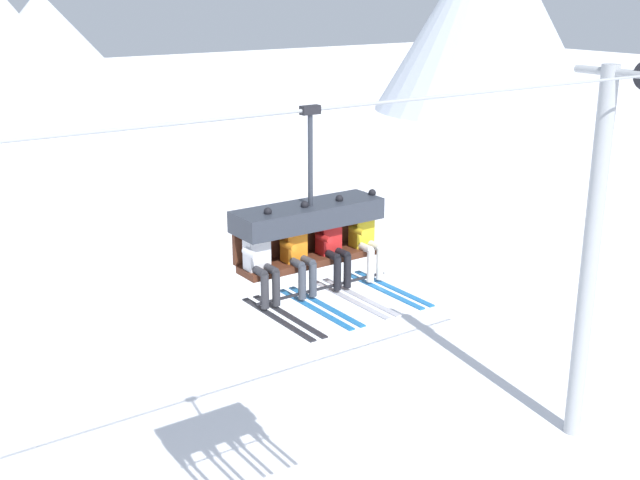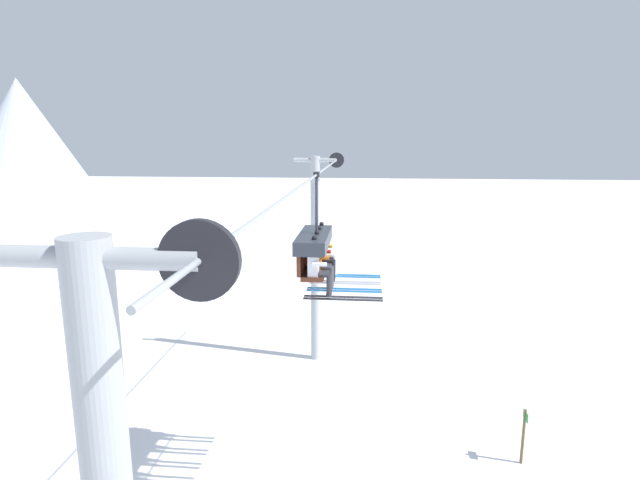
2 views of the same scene
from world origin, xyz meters
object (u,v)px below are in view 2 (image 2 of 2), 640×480
Objects in this scene: lift_tower_far at (316,255)px; skier_white at (319,267)px; skier_orange at (322,261)px; skier_yellow at (326,249)px; trail_sign at (524,433)px; skier_red at (324,254)px; chairlift_chair at (313,246)px.

skier_white is (-8.47, -0.92, 1.76)m from lift_tower_far.
skier_orange and skier_yellow have the same top height.
skier_red is at bearing 102.34° from trail_sign.
chairlift_chair is 7.89m from trail_sign.
skier_yellow is at bearing -172.14° from lift_tower_far.
chairlift_chair is at bearing 13.52° from skier_white.
chairlift_chair reaches higher than skier_white.
lift_tower_far reaches higher than chairlift_chair.
trail_sign is (1.47, -5.55, -5.41)m from chairlift_chair.
skier_white and skier_orange have the same top height.
trail_sign is (1.76, -5.34, -5.13)m from skier_orange.
trail_sign is (2.36, -5.34, -5.13)m from skier_white.
lift_tower_far is at bearing 6.69° from skier_orange.
skier_orange is at bearing -173.31° from lift_tower_far.
skier_yellow is at bearing 0.00° from skier_red.
skier_orange is at bearing 108.29° from trail_sign.
skier_orange is 1.06× the size of trail_sign.
chairlift_chair reaches higher than trail_sign.
chairlift_chair is 1.59× the size of trail_sign.
lift_tower_far is 8.70m from skier_white.
skier_orange is at bearing -143.99° from chairlift_chair.
trail_sign is (-6.11, -6.26, -3.37)m from lift_tower_far.
skier_white is at bearing 180.00° from skier_yellow.
skier_red is 0.60m from skier_yellow.
skier_orange is at bearing 180.00° from skier_yellow.
skier_red is at bearing 180.00° from skier_yellow.
skier_red is 1.00× the size of skier_yellow.
chairlift_chair is 0.46m from skier_red.
lift_tower_far reaches higher than trail_sign.
skier_white is at bearing 180.00° from skier_orange.
skier_yellow is (1.79, 0.00, 0.00)m from skier_white.
skier_red is (-7.28, -0.92, 1.76)m from lift_tower_far.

